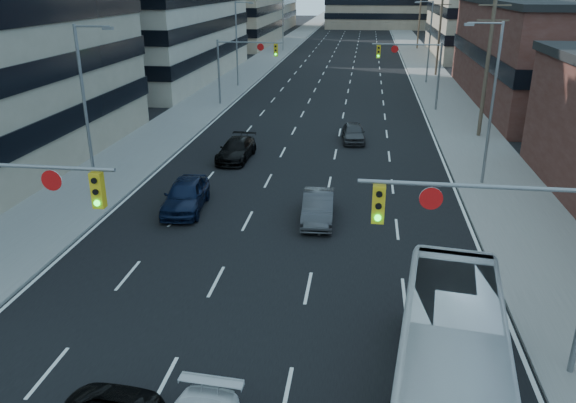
# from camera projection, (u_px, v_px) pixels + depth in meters

# --- Properties ---
(road_surface) EXTENTS (18.00, 300.00, 0.02)m
(road_surface) POSITION_uv_depth(u_px,v_px,m) (352.00, 32.00, 130.47)
(road_surface) COLOR black
(road_surface) RESTS_ON ground
(sidewalk_left) EXTENTS (5.00, 300.00, 0.15)m
(sidewalk_left) POSITION_uv_depth(u_px,v_px,m) (303.00, 32.00, 131.90)
(sidewalk_left) COLOR slate
(sidewalk_left) RESTS_ON ground
(sidewalk_right) EXTENTS (5.00, 300.00, 0.15)m
(sidewalk_right) POSITION_uv_depth(u_px,v_px,m) (403.00, 33.00, 128.99)
(sidewalk_right) COLOR slate
(sidewalk_right) RESTS_ON ground
(office_right_far) EXTENTS (22.00, 28.00, 14.00)m
(office_right_far) POSITION_uv_depth(u_px,v_px,m) (510.00, 9.00, 86.02)
(office_right_far) COLOR gray
(office_right_far) RESTS_ON ground
(bg_block_right) EXTENTS (22.00, 22.00, 12.00)m
(bg_block_right) POSITION_uv_depth(u_px,v_px,m) (498.00, 6.00, 124.25)
(bg_block_right) COLOR gray
(bg_block_right) RESTS_ON ground
(signal_near_right) EXTENTS (6.59, 0.33, 6.00)m
(signal_near_right) POSITION_uv_depth(u_px,v_px,m) (500.00, 238.00, 15.39)
(signal_near_right) COLOR slate
(signal_near_right) RESTS_ON ground
(signal_far_left) EXTENTS (6.09, 0.33, 6.00)m
(signal_far_left) POSITION_uv_depth(u_px,v_px,m) (243.00, 59.00, 51.45)
(signal_far_left) COLOR slate
(signal_far_left) RESTS_ON ground
(signal_far_right) EXTENTS (6.09, 0.33, 6.00)m
(signal_far_right) POSITION_uv_depth(u_px,v_px,m) (413.00, 62.00, 49.51)
(signal_far_right) COLOR slate
(signal_far_right) RESTS_ON ground
(utility_pole_block) EXTENTS (2.20, 0.28, 11.00)m
(utility_pole_block) POSITION_uv_depth(u_px,v_px,m) (488.00, 59.00, 40.10)
(utility_pole_block) COLOR #4C3D2D
(utility_pole_block) RESTS_ON ground
(utility_pole_midblock) EXTENTS (2.20, 0.28, 11.00)m
(utility_pole_midblock) POSITION_uv_depth(u_px,v_px,m) (440.00, 28.00, 67.78)
(utility_pole_midblock) COLOR #4C3D2D
(utility_pole_midblock) RESTS_ON ground
(utility_pole_distant) EXTENTS (2.20, 0.28, 11.00)m
(utility_pole_distant) POSITION_uv_depth(u_px,v_px,m) (420.00, 14.00, 95.46)
(utility_pole_distant) COLOR #4C3D2D
(utility_pole_distant) RESTS_ON ground
(streetlight_left_near) EXTENTS (2.03, 0.22, 9.00)m
(streetlight_left_near) POSITION_uv_depth(u_px,v_px,m) (88.00, 105.00, 28.45)
(streetlight_left_near) COLOR slate
(streetlight_left_near) RESTS_ON ground
(streetlight_left_mid) EXTENTS (2.03, 0.22, 9.00)m
(streetlight_left_mid) POSITION_uv_depth(u_px,v_px,m) (238.00, 40.00, 60.74)
(streetlight_left_mid) COLOR slate
(streetlight_left_mid) RESTS_ON ground
(streetlight_left_far) EXTENTS (2.03, 0.22, 9.00)m
(streetlight_left_far) POSITION_uv_depth(u_px,v_px,m) (284.00, 20.00, 93.03)
(streetlight_left_far) COLOR slate
(streetlight_left_far) RESTS_ON ground
(streetlight_right_near) EXTENTS (2.03, 0.22, 9.00)m
(streetlight_right_near) POSITION_uv_depth(u_px,v_px,m) (490.00, 97.00, 30.45)
(streetlight_right_near) COLOR slate
(streetlight_right_near) RESTS_ON ground
(streetlight_right_far) EXTENTS (2.03, 0.22, 9.00)m
(streetlight_right_far) POSITION_uv_depth(u_px,v_px,m) (428.00, 38.00, 62.74)
(streetlight_right_far) COLOR slate
(streetlight_right_far) RESTS_ON ground
(transit_bus) EXTENTS (4.10, 11.56, 3.15)m
(transit_bus) POSITION_uv_depth(u_px,v_px,m) (450.00, 390.00, 13.73)
(transit_bus) COLOR silver
(transit_bus) RESTS_ON ground
(sedan_blue) EXTENTS (2.28, 4.84, 1.60)m
(sedan_blue) POSITION_uv_depth(u_px,v_px,m) (186.00, 195.00, 28.49)
(sedan_blue) COLOR black
(sedan_blue) RESTS_ON ground
(sedan_grey_center) EXTENTS (1.65, 4.28, 1.39)m
(sedan_grey_center) POSITION_uv_depth(u_px,v_px,m) (318.00, 207.00, 27.22)
(sedan_grey_center) COLOR #343437
(sedan_grey_center) RESTS_ON ground
(sedan_black_far) EXTENTS (2.11, 4.76, 1.36)m
(sedan_black_far) POSITION_uv_depth(u_px,v_px,m) (236.00, 150.00, 36.65)
(sedan_black_far) COLOR black
(sedan_black_far) RESTS_ON ground
(sedan_grey_right) EXTENTS (1.91, 4.06, 1.34)m
(sedan_grey_right) POSITION_uv_depth(u_px,v_px,m) (353.00, 132.00, 40.87)
(sedan_grey_right) COLOR #323234
(sedan_grey_right) RESTS_ON ground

